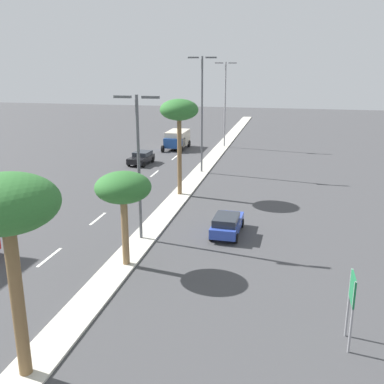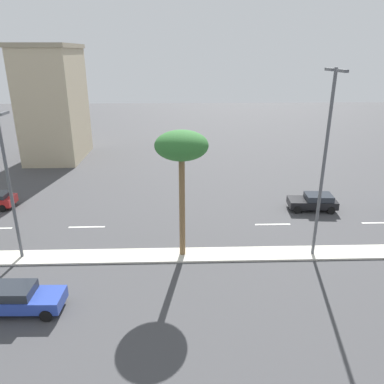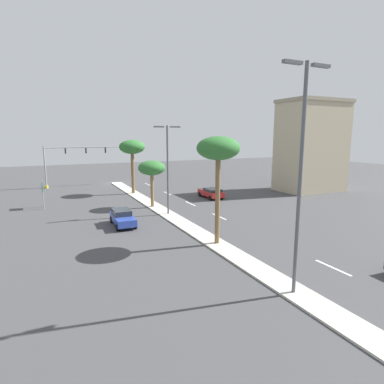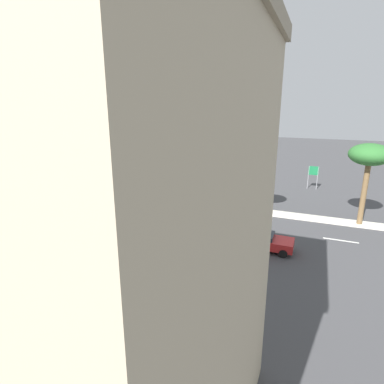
% 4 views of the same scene
% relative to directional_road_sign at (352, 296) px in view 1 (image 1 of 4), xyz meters
% --- Properties ---
extents(ground_plane, '(160.00, 160.00, 0.00)m').
position_rel_directional_road_sign_xyz_m(ground_plane, '(-12.04, 20.87, -2.24)').
color(ground_plane, '#424244').
extents(median_curb, '(1.80, 95.99, 0.12)m').
position_rel_directional_road_sign_xyz_m(median_curb, '(-12.04, 31.53, -2.18)').
color(median_curb, beige).
rests_on(median_curb, ground).
extents(lane_stripe_outboard, '(0.20, 2.80, 0.01)m').
position_rel_directional_road_sign_xyz_m(lane_stripe_outboard, '(-16.67, 5.22, -2.24)').
color(lane_stripe_outboard, silver).
rests_on(lane_stripe_outboard, ground).
extents(lane_stripe_right, '(0.20, 2.80, 0.01)m').
position_rel_directional_road_sign_xyz_m(lane_stripe_right, '(-16.67, 12.36, -2.24)').
color(lane_stripe_right, silver).
rests_on(lane_stripe_right, ground).
extents(lane_stripe_leading, '(0.20, 2.80, 0.01)m').
position_rel_directional_road_sign_xyz_m(lane_stripe_leading, '(-16.67, 26.96, -2.24)').
color(lane_stripe_leading, silver).
rests_on(lane_stripe_leading, ground).
extents(lane_stripe_near, '(0.20, 2.80, 0.01)m').
position_rel_directional_road_sign_xyz_m(lane_stripe_near, '(-16.67, 35.51, -2.24)').
color(lane_stripe_near, silver).
rests_on(lane_stripe_near, ground).
extents(lane_stripe_inboard, '(0.20, 2.80, 0.01)m').
position_rel_directional_road_sign_xyz_m(lane_stripe_inboard, '(-16.67, 38.11, -2.24)').
color(lane_stripe_inboard, silver).
rests_on(lane_stripe_inboard, ground).
extents(directional_road_sign, '(0.10, 1.29, 3.18)m').
position_rel_directional_road_sign_xyz_m(directional_road_sign, '(0.00, 0.00, 0.00)').
color(directional_road_sign, gray).
rests_on(directional_road_sign, ground).
extents(palm_tree_mid, '(3.66, 3.66, 7.72)m').
position_rel_directional_road_sign_xyz_m(palm_tree_mid, '(-12.05, -4.66, 4.41)').
color(palm_tree_mid, brown).
rests_on(palm_tree_mid, median_curb).
extents(palm_tree_far, '(3.15, 3.15, 5.47)m').
position_rel_directional_road_sign_xyz_m(palm_tree_far, '(-11.71, 5.17, 2.39)').
color(palm_tree_far, olive).
rests_on(palm_tree_far, median_curb).
extents(palm_tree_outboard, '(3.27, 3.27, 8.30)m').
position_rel_directional_road_sign_xyz_m(palm_tree_outboard, '(-12.13, 19.79, 5.09)').
color(palm_tree_outboard, brown).
rests_on(palm_tree_outboard, median_curb).
extents(street_lamp_right, '(2.90, 0.24, 9.37)m').
position_rel_directional_road_sign_xyz_m(street_lamp_right, '(-12.16, 9.18, 3.39)').
color(street_lamp_right, '#515459').
rests_on(street_lamp_right, median_curb).
extents(street_lamp_front, '(2.90, 0.24, 11.85)m').
position_rel_directional_road_sign_xyz_m(street_lamp_front, '(-11.90, 28.50, 4.67)').
color(street_lamp_front, '#515459').
rests_on(street_lamp_front, median_curb).
extents(street_lamp_trailing, '(2.90, 0.24, 11.29)m').
position_rel_directional_road_sign_xyz_m(street_lamp_trailing, '(-11.75, 43.90, 4.39)').
color(street_lamp_trailing, gray).
rests_on(street_lamp_trailing, median_curb).
extents(sedan_black_outboard, '(2.28, 4.14, 1.41)m').
position_rel_directional_road_sign_xyz_m(sedan_black_outboard, '(-19.53, 31.13, -1.49)').
color(sedan_black_outboard, black).
rests_on(sedan_black_outboard, ground).
extents(sedan_blue_mid, '(1.95, 4.25, 1.47)m').
position_rel_directional_road_sign_xyz_m(sedan_blue_mid, '(-6.69, 11.27, -1.47)').
color(sedan_blue_mid, '#2D47AD').
rests_on(sedan_blue_mid, ground).
extents(box_truck, '(2.76, 5.87, 2.41)m').
position_rel_directional_road_sign_xyz_m(box_truck, '(-17.83, 41.13, -0.92)').
color(box_truck, '#234C99').
rests_on(box_truck, ground).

